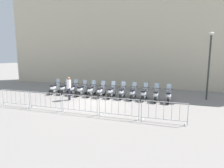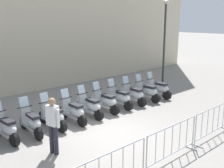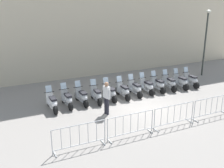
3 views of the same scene
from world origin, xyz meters
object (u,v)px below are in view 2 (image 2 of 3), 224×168
Objects in this scene: motorcycle_3 at (31,122)px; motorcycle_8 at (120,98)px; motorcycle_7 at (105,102)px; barrier_segment_2 at (172,143)px; motorcycle_6 at (90,106)px; motorcycle_10 at (147,92)px; motorcycle_5 at (73,111)px; motorcycle_9 at (134,95)px; barrier_segment_3 at (213,122)px; motorcycle_11 at (158,89)px; street_lamp at (165,33)px; motorcycle_2 at (6,128)px; motorcycle_4 at (53,116)px; officer_near_row_end at (53,123)px.

motorcycle_8 is at bearing -4.29° from motorcycle_3.
motorcycle_7 is 4.54m from barrier_segment_2.
motorcycle_10 is at bearing -6.71° from motorcycle_6.
motorcycle_5 is 1.00× the size of motorcycle_9.
motorcycle_11 is at bearing 55.15° from barrier_segment_3.
motorcycle_6 is 0.78× the size of barrier_segment_2.
motorcycle_8 is 1.00× the size of motorcycle_10.
street_lamp is (4.53, 1.27, 2.58)m from motorcycle_9.
motorcycle_11 is 0.78× the size of barrier_segment_2.
motorcycle_10 reaches higher than barrier_segment_3.
motorcycle_7 is at bearing 97.88° from barrier_segment_3.
motorcycle_2 is at bearing 173.68° from motorcycle_6.
motorcycle_9 is at bearing -6.86° from motorcycle_7.
motorcycle_5 is 4.26m from barrier_segment_2.
motorcycle_6 and motorcycle_10 have the same top height.
motorcycle_7 is 1.00× the size of motorcycle_11.
motorcycle_10 is (6.78, -0.77, 0.00)m from motorcycle_2.
motorcycle_5 and motorcycle_10 have the same top height.
motorcycle_4 is 2.04m from officer_near_row_end.
barrier_segment_3 is at bearing -93.06° from motorcycle_8.
motorcycle_9 is (4.24, -0.38, 0.00)m from motorcycle_4.
barrier_segment_2 is at bearing 174.67° from barrier_segment_3.
motorcycle_2 is at bearing 172.04° from motorcycle_4.
motorcycle_7 is (1.72, -0.05, 0.00)m from motorcycle_5.
street_lamp is at bearing 5.77° from motorcycle_4.
motorcycle_9 is 1.00× the size of motorcycle_11.
motorcycle_9 is (1.69, -0.20, 0.00)m from motorcycle_7.
motorcycle_4 is at bearing -7.96° from motorcycle_2.
motorcycle_4 is 3.41m from motorcycle_8.
motorcycle_8 is 1.71m from motorcycle_10.
motorcycle_3 and motorcycle_6 have the same top height.
officer_near_row_end is (-7.09, -0.98, 0.53)m from motorcycle_11.
motorcycle_7 is at bearing -2.70° from motorcycle_6.
motorcycle_6 is 4.27m from motorcycle_11.
barrier_segment_3 is at bearing -5.33° from barrier_segment_2.
motorcycle_2 is at bearing 174.41° from motorcycle_7.
officer_near_row_end is (-3.70, -1.42, 0.53)m from motorcycle_7.
barrier_segment_2 is 9.82m from street_lamp.
motorcycle_4 is 0.85m from motorcycle_5.
motorcycle_2 is 1.00× the size of motorcycle_6.
motorcycle_6 is 1.00× the size of officer_near_row_end.
street_lamp is (7.93, 1.02, 2.58)m from motorcycle_5.
motorcycle_4 is 4.26m from motorcycle_9.
motorcycle_8 is (3.40, -0.25, 0.00)m from motorcycle_4.
motorcycle_4 reaches higher than barrier_segment_3.
motorcycle_5 is 2.53m from officer_near_row_end.
street_lamp reaches higher than motorcycle_3.
motorcycle_5 is at bearing 178.43° from motorcycle_7.
motorcycle_10 is at bearing -6.51° from motorcycle_2.
barrier_segment_2 is at bearing -54.09° from officer_near_row_end.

